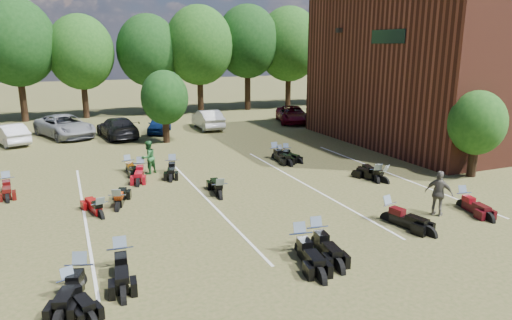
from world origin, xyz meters
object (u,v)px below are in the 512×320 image
motorcycle_3 (300,253)px  person_green (148,157)px  motorcycle_7 (101,217)px  motorcycle_14 (8,191)px  car_4 (159,124)px  person_grey (439,193)px  motorcycle_0 (122,269)px

motorcycle_3 → person_green: bearing=112.9°
motorcycle_7 → motorcycle_14: bearing=-68.7°
car_4 → motorcycle_3: bearing=-71.1°
person_grey → motorcycle_7: bearing=37.5°
car_4 → motorcycle_3: (-0.10, -22.85, -0.63)m
car_4 → person_grey: person_grey is taller
motorcycle_3 → motorcycle_14: size_ratio=1.10×
motorcycle_7 → motorcycle_14: 6.31m
car_4 → motorcycle_14: bearing=-109.0°
person_green → person_grey: person_grey is taller
car_4 → motorcycle_7: bearing=-89.4°
person_green → car_4: bearing=-135.1°
person_grey → motorcycle_3: 6.67m
person_green → motorcycle_7: person_green is taller
person_green → person_grey: 14.06m
motorcycle_3 → motorcycle_14: 14.34m
motorcycle_3 → person_grey: bearing=17.0°
car_4 → person_green: 11.78m
motorcycle_14 → motorcycle_0: bearing=-73.8°
person_green → motorcycle_7: (-2.87, -5.63, -0.87)m
person_grey → motorcycle_14: (-15.82, 10.06, -0.90)m
motorcycle_14 → person_green: bearing=-1.0°
motorcycle_3 → motorcycle_7: bearing=143.5°
motorcycle_3 → motorcycle_14: bearing=139.6°
person_green → motorcycle_7: size_ratio=0.82×
person_grey → motorcycle_3: (-6.55, -0.88, -0.90)m
person_green → motorcycle_3: size_ratio=0.69×
car_4 → person_grey: 22.90m
person_green → motorcycle_3: 11.78m
person_grey → motorcycle_7: (-12.17, 4.91, -0.90)m
motorcycle_0 → motorcycle_7: 4.67m
person_grey → motorcycle_0: size_ratio=0.74×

